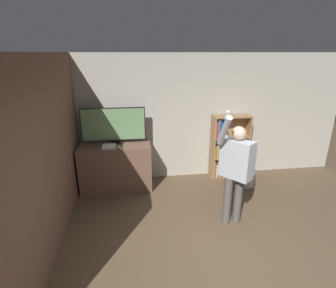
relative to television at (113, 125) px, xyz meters
The scene contains 10 objects.
ground_plane 3.42m from the television, 57.85° to the right, with size 14.00×14.00×0.00m, color brown.
wall_back 1.70m from the television, 10.58° to the left, with size 6.86×0.06×2.70m.
wall_side_brick 1.43m from the television, 123.29° to the right, with size 0.06×4.55×2.70m.
tv_ledge 0.86m from the television, 90.00° to the right, with size 1.42×0.62×0.95m.
television is the anchor object (origin of this frame).
game_console 0.45m from the television, 109.83° to the right, with size 0.25×0.21×0.05m.
remote_loose 0.51m from the television, 70.56° to the right, with size 0.08×0.14×0.02m.
bookshelf 2.51m from the television, ahead, with size 0.83×0.28×1.42m.
person 2.52m from the television, 38.95° to the right, with size 0.64×0.58×1.94m.
waste_bin 2.98m from the television, ahead, with size 0.32×0.32×0.44m.
Camera 1 is at (-1.29, -2.47, 2.69)m, focal length 28.00 mm.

